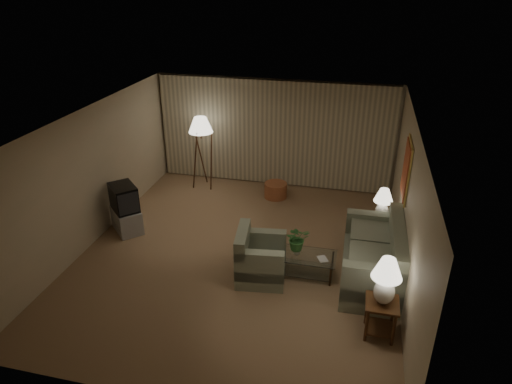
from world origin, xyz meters
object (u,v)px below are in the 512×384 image
table_lamp_near (386,277)px  vase (297,251)px  armchair (261,260)px  table_lamp_far (383,201)px  tv_cabinet (127,220)px  ottoman (276,190)px  side_table_near (381,313)px  side_table_far (380,227)px  coffee_table (305,262)px  sofa (372,259)px  crt_tv (124,198)px  floor_lamp (202,151)px

table_lamp_near → vase: size_ratio=5.24×
armchair → table_lamp_far: table_lamp_far is taller
tv_cabinet → ottoman: 3.59m
armchair → tv_cabinet: (-3.14, 0.97, -0.13)m
side_table_near → side_table_far: same height
table_lamp_far → vase: 2.05m
table_lamp_near → ottoman: (-2.43, 4.25, -0.87)m
ottoman → coffee_table: bearing=-69.5°
vase → ottoman: bearing=107.9°
sofa → table_lamp_near: size_ratio=2.62×
tv_cabinet → crt_tv: 0.52m
table_lamp_near → tv_cabinet: bearing=159.4°
sofa → coffee_table: size_ratio=1.80×
side_table_near → coffee_table: size_ratio=0.54×
coffee_table → ottoman: coffee_table is taller
armchair → coffee_table: size_ratio=1.00×
floor_lamp → ottoman: (1.91, -0.17, -0.78)m
armchair → tv_cabinet: size_ratio=1.28×
tv_cabinet → vase: vase is taller
tv_cabinet → floor_lamp: (0.86, 2.45, 0.71)m
table_lamp_far → vase: table_lamp_far is taller
side_table_far → coffee_table: bearing=-134.1°
floor_lamp → side_table_near: bearing=-45.4°
side_table_near → tv_cabinet: bearing=159.4°
table_lamp_near → tv_cabinet: size_ratio=0.88×
coffee_table → crt_tv: (-3.89, 0.71, 0.50)m
sofa → coffee_table: (-1.16, -0.10, -0.16)m
tv_cabinet → floor_lamp: size_ratio=0.47×
crt_tv → ottoman: 3.64m
tv_cabinet → crt_tv: (0.00, 0.00, 0.52)m
sofa → side_table_far: size_ratio=3.34×
side_table_far → tv_cabinet: size_ratio=0.69×
table_lamp_far → tv_cabinet: bearing=-173.0°
table_lamp_far → floor_lamp: (-4.34, 1.81, -0.02)m
tv_cabinet → ottoman: tv_cabinet is taller
armchair → coffee_table: (0.75, 0.26, -0.10)m
table_lamp_far → floor_lamp: floor_lamp is taller
crt_tv → tv_cabinet: bearing=0.0°
side_table_far → crt_tv: 5.25m
side_table_far → table_lamp_near: 2.68m
sofa → ottoman: (-2.28, 2.90, -0.26)m
side_table_far → floor_lamp: (-4.34, 1.81, 0.56)m
armchair → ottoman: size_ratio=2.02×
sofa → armchair: 1.94m
ottoman → vase: vase is taller
sofa → side_table_near: size_ratio=3.34×
side_table_far → vase: 1.99m
tv_cabinet → vase: size_ratio=5.95×
table_lamp_far → floor_lamp: 4.71m
table_lamp_near → coffee_table: 1.97m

